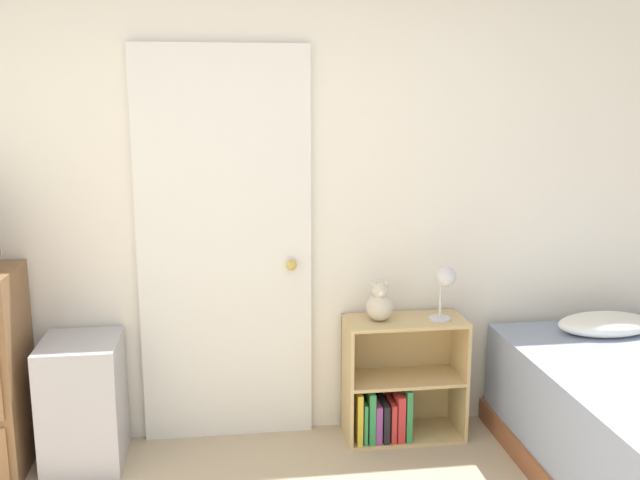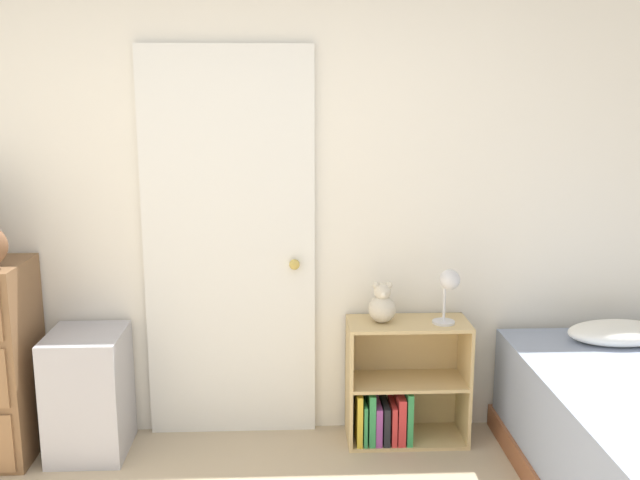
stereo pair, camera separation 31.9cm
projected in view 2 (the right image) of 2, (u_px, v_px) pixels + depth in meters
wall_back at (261, 201)px, 3.76m from camera, size 10.00×0.06×2.55m
door_closed at (230, 247)px, 3.75m from camera, size 0.90×0.09×2.07m
storage_bin at (89, 393)px, 3.66m from camera, size 0.38×0.42×0.64m
bookshelf at (398, 394)px, 3.80m from camera, size 0.64×0.30×0.66m
teddy_bear at (382, 305)px, 3.69m from camera, size 0.14×0.14×0.22m
desk_lamp at (449, 285)px, 3.64m from camera, size 0.13×0.13×0.29m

